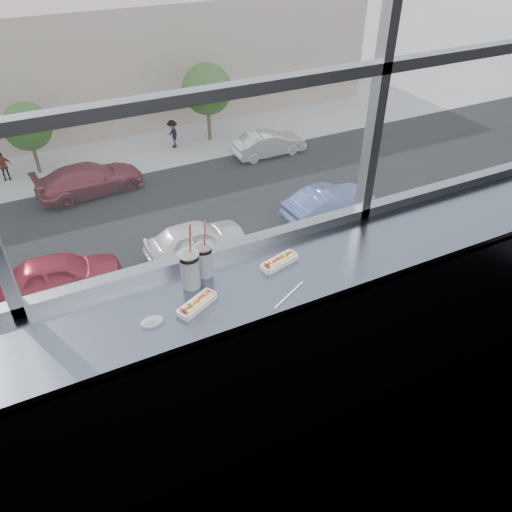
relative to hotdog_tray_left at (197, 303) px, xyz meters
name	(u,v)px	position (x,y,z in m)	size (l,w,h in m)	color
wall_back_lower	(217,329)	(0.22, 0.34, -0.57)	(6.00, 6.00, 0.00)	black
window_glass	(196,21)	(0.22, 0.36, 1.18)	(6.00, 6.00, 0.00)	silver
window_mullions	(197,22)	(0.22, 0.34, 1.18)	(6.00, 0.08, 2.40)	gray
counter	(233,291)	(0.22, 0.06, -0.05)	(6.00, 0.55, 0.06)	slate
counter_fascia	(255,392)	(0.22, -0.19, -0.57)	(6.00, 0.04, 1.04)	slate
hotdog_tray_left	(197,303)	(0.00, 0.00, 0.00)	(0.23, 0.16, 0.05)	white
hotdog_tray_right	(279,261)	(0.52, 0.12, 0.00)	(0.23, 0.13, 0.05)	white
soda_cup_left	(190,268)	(0.03, 0.17, 0.09)	(0.11, 0.11, 0.39)	white
soda_cup_right	(204,259)	(0.13, 0.22, 0.08)	(0.09, 0.09, 0.35)	white
loose_straw	(289,295)	(0.44, -0.13, -0.02)	(0.01, 0.01, 0.25)	white
wrapper	(152,321)	(-0.23, -0.01, -0.01)	(0.10, 0.07, 0.03)	silver
plaza_ground	(19,95)	(0.22, 43.84, -12.12)	(120.00, 120.00, 0.00)	#AFAFAF
plaza_near	(144,457)	(0.22, 7.34, -12.10)	(50.00, 14.00, 0.04)	#AFAFAF
street_asphalt	(69,238)	(0.22, 20.34, -12.09)	(80.00, 10.00, 0.06)	black
far_sidewalk	(46,171)	(0.22, 28.34, -12.10)	(80.00, 6.00, 0.04)	#AFAFAF
far_building	(11,62)	(0.22, 38.34, -8.12)	(50.00, 14.00, 8.00)	tan
car_far_b	(89,175)	(2.21, 24.34, -10.94)	(6.75, 2.81, 2.25)	maroon
car_near_e	(330,198)	(12.62, 16.34, -10.97)	(6.56, 2.73, 2.19)	#5364A5
car_far_c	(269,140)	(13.33, 24.34, -11.04)	(6.15, 2.56, 2.05)	silver
car_near_d	(195,234)	(5.37, 16.34, -10.99)	(6.43, 2.68, 2.14)	white
car_near_c	(59,269)	(-0.60, 16.34, -10.94)	(6.71, 2.80, 2.24)	#AB1C2D
pedestrian_d	(172,131)	(8.31, 28.18, -10.98)	(0.98, 0.73, 2.20)	#66605B
pedestrian_b	(2,164)	(-1.93, 28.22, -11.07)	(0.90, 0.68, 2.03)	#66605B
tree_center	(27,127)	(-0.09, 28.34, -9.23)	(2.73, 2.73, 4.27)	#47382B
tree_right	(207,89)	(10.92, 28.34, -8.69)	(3.24, 3.24, 5.06)	#47382B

